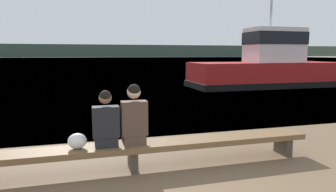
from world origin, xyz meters
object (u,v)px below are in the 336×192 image
shopping_bag (77,141)px  person_left (106,123)px  person_right (134,118)px  tugboat_red (268,68)px  bench_main (133,149)px

shopping_bag → person_left: bearing=-0.6°
person_left → shopping_bag: 0.53m
person_right → tugboat_red: (9.82, 10.82, 0.19)m
bench_main → shopping_bag: 0.90m
shopping_bag → tugboat_red: tugboat_red is taller
person_right → shopping_bag: person_right is taller
bench_main → person_left: person_left is taller
tugboat_red → person_left: bearing=136.3°
bench_main → shopping_bag: bearing=179.5°
shopping_bag → bench_main: bearing=-0.5°
shopping_bag → tugboat_red: 15.24m
person_right → shopping_bag: 0.97m
shopping_bag → tugboat_red: size_ratio=0.03×
person_right → tugboat_red: size_ratio=0.11×
tugboat_red → person_right: bearing=137.6°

